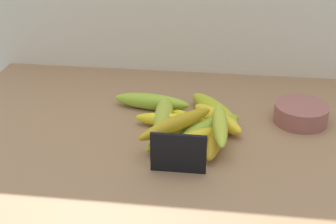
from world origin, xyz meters
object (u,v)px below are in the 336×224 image
at_px(banana_2, 171,135).
at_px(banana_7, 214,109).
at_px(banana_8, 191,141).
at_px(banana_9, 195,123).
at_px(banana_3, 152,102).
at_px(banana_10, 220,124).
at_px(banana_11, 176,124).
at_px(banana_4, 217,139).
at_px(chalkboard_sign, 178,155).
at_px(banana_0, 217,119).
at_px(banana_5, 176,121).
at_px(banana_1, 164,115).
at_px(fruit_bowl, 301,113).
at_px(banana_6, 211,127).

height_order(banana_2, banana_7, banana_7).
height_order(banana_2, banana_8, banana_8).
bearing_deg(banana_9, banana_3, 141.17).
bearing_deg(banana_10, banana_11, -171.99).
height_order(banana_3, banana_4, banana_3).
height_order(chalkboard_sign, banana_4, chalkboard_sign).
bearing_deg(banana_4, banana_0, 91.60).
distance_m(banana_5, banana_11, 0.08).
xyz_separation_m(banana_8, banana_9, (0.00, 0.08, -0.00)).
bearing_deg(banana_4, chalkboard_sign, -123.13).
height_order(banana_1, banana_8, banana_1).
xyz_separation_m(fruit_bowl, banana_1, (-0.32, -0.05, -0.00)).
xyz_separation_m(banana_8, banana_10, (0.06, 0.03, 0.03)).
xyz_separation_m(banana_5, banana_7, (0.08, 0.07, 0.00)).
relative_size(banana_6, banana_8, 1.05).
height_order(banana_7, banana_9, banana_7).
relative_size(chalkboard_sign, banana_5, 0.57).
distance_m(banana_3, banana_4, 0.23).
bearing_deg(banana_0, banana_11, -133.30).
bearing_deg(banana_11, banana_9, 61.62).
bearing_deg(banana_7, banana_8, -105.56).
distance_m(banana_7, banana_11, 0.16).
height_order(chalkboard_sign, banana_3, chalkboard_sign).
relative_size(banana_0, banana_7, 0.89).
bearing_deg(banana_6, banana_11, -147.40).
bearing_deg(banana_0, banana_5, -168.17).
distance_m(fruit_bowl, banana_5, 0.30).
xyz_separation_m(banana_0, banana_9, (-0.05, -0.02, -0.00)).
bearing_deg(banana_8, banana_9, 88.62).
height_order(banana_7, banana_10, banana_10).
distance_m(fruit_bowl, banana_4, 0.23).
bearing_deg(chalkboard_sign, banana_1, 105.83).
relative_size(chalkboard_sign, banana_6, 0.66).
relative_size(banana_1, banana_7, 1.06).
bearing_deg(banana_5, banana_7, 37.71).
bearing_deg(banana_3, banana_6, -37.08).
relative_size(banana_1, banana_4, 1.07).
distance_m(fruit_bowl, banana_9, 0.25).
bearing_deg(banana_1, banana_9, -17.46).
bearing_deg(banana_1, banana_4, -33.91).
bearing_deg(banana_4, banana_6, 110.54).
height_order(banana_1, banana_6, same).
distance_m(banana_9, banana_10, 0.09).
xyz_separation_m(banana_4, banana_8, (-0.05, -0.02, 0.00)).
bearing_deg(chalkboard_sign, banana_11, 99.21).
bearing_deg(banana_8, banana_7, 74.44).
relative_size(banana_2, banana_3, 0.89).
height_order(banana_4, banana_5, banana_5).
relative_size(chalkboard_sign, banana_3, 0.58).
distance_m(banana_4, banana_5, 0.12).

